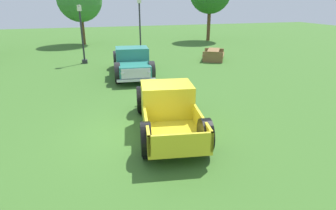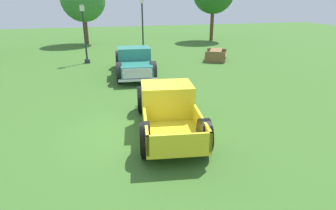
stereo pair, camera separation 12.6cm
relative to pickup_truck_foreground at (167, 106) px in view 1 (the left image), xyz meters
The scene contains 6 objects.
ground_plane 1.29m from the pickup_truck_foreground, 161.39° to the right, with size 80.00×80.00×0.00m, color #3D6B28.
pickup_truck_foreground is the anchor object (origin of this frame).
pickup_truck_behind_left 7.13m from the pickup_truck_foreground, 89.74° to the left, with size 2.49×5.48×1.63m.
lamp_post_near 11.88m from the pickup_truck_foreground, 102.64° to the left, with size 0.36×0.36×3.87m.
lamp_post_far 13.78m from the pickup_truck_foreground, 82.56° to the left, with size 0.36×0.36×4.31m.
picnic_table 11.78m from the pickup_truck_foreground, 57.23° to the left, with size 2.16×2.29×0.78m.
Camera 1 is at (-1.48, -8.30, 4.13)m, focal length 30.12 mm.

